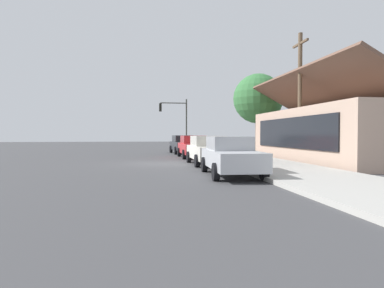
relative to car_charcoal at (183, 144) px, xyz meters
name	(u,v)px	position (x,y,z in m)	size (l,w,h in m)	color
ground_plane	(157,164)	(10.23, -2.79, -0.81)	(120.00, 120.00, 0.00)	#424244
sidewalk_curb	(251,161)	(10.23, 2.81, -0.73)	(60.00, 4.20, 0.16)	#B2AFA8
car_charcoal	(183,144)	(0.00, 0.00, 0.00)	(4.61, 2.24, 1.59)	#2D3035
car_cherry	(194,146)	(5.47, 0.11, 0.00)	(4.88, 2.08, 1.59)	red
car_ivory	(209,150)	(11.12, 0.10, 0.00)	(4.76, 2.12, 1.59)	silver
car_silver	(231,155)	(16.29, -0.02, 0.00)	(4.96, 2.17, 1.59)	silver
storefront_building	(351,133)	(10.42, 9.20, 0.96)	(13.44, 8.22, 5.47)	tan
shade_tree	(258,99)	(1.61, 6.28, 3.91)	(4.26, 4.26, 6.88)	brown
traffic_light_main	(176,116)	(-4.10, -0.25, 2.68)	(0.37, 2.79, 5.20)	#383833
utility_pole_wooden	(300,95)	(11.23, 5.41, 3.11)	(1.80, 0.24, 7.50)	brown
fire_hydrant_red	(203,149)	(2.18, 1.41, -0.32)	(0.22, 0.22, 0.71)	red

